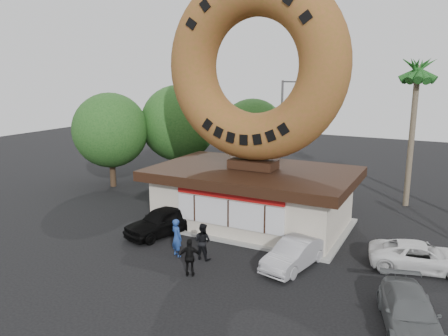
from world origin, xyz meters
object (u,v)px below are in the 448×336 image
giant_donut (255,66)px  car_black (163,221)px  person_left (177,238)px  person_right (190,258)px  street_lamp (283,127)px  car_silver (294,254)px  car_grey (410,313)px  donut_shop (253,195)px  person_center (203,241)px  car_white (421,257)px

giant_donut → car_black: (-3.66, -3.64, -8.16)m
giant_donut → person_left: size_ratio=5.56×
person_left → giant_donut: bearing=-80.4°
giant_donut → car_black: 9.66m
giant_donut → person_right: bearing=-88.0°
street_lamp → car_silver: (5.80, -14.35, -3.85)m
car_silver → street_lamp: bearing=124.0°
street_lamp → car_grey: size_ratio=1.86×
donut_shop → person_center: bearing=-91.5°
person_right → car_silver: 4.68m
person_center → car_black: (-3.51, 1.82, -0.13)m
car_grey → car_black: bearing=148.7°
car_black → donut_shop: bearing=63.1°
car_silver → car_grey: (5.03, -2.88, -0.01)m
car_silver → car_white: 5.57m
person_left → car_silver: bearing=-142.2°
street_lamp → car_white: size_ratio=1.82×
car_grey → car_white: size_ratio=0.97×
giant_donut → car_grey: (8.98, -7.23, -8.29)m
person_right → car_silver: size_ratio=0.43×
giant_donut → car_white: bearing=-12.6°
donut_shop → street_lamp: bearing=100.5°
car_black → car_grey: car_black is taller
person_center → person_right: person_center is taller
donut_shop → car_grey: (8.98, -7.21, -1.14)m
giant_donut → person_right: giant_donut is taller
donut_shop → person_center: donut_shop is taller
person_left → donut_shop: bearing=-80.4°
person_right → car_white: size_ratio=0.38×
giant_donut → person_center: giant_donut is taller
street_lamp → car_grey: street_lamp is taller
person_left → car_black: person_left is taller
street_lamp → car_silver: street_lamp is taller
giant_donut → street_lamp: bearing=100.5°
donut_shop → car_silver: 5.97m
person_left → person_center: person_left is taller
donut_shop → car_grey: bearing=-38.8°
car_grey → car_white: bearing=74.3°
car_white → car_grey: bearing=168.7°
donut_shop → car_black: donut_shop is taller
car_silver → car_grey: size_ratio=0.90×
giant_donut → person_center: 9.72m
person_right → car_white: 10.18m
person_center → car_grey: 9.30m
car_white → car_silver: bearing=103.7°
car_silver → person_left: bearing=-153.7°
person_left → car_grey: 10.51m
street_lamp → car_black: size_ratio=1.82×
donut_shop → person_right: 7.27m
giant_donut → person_left: 9.92m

